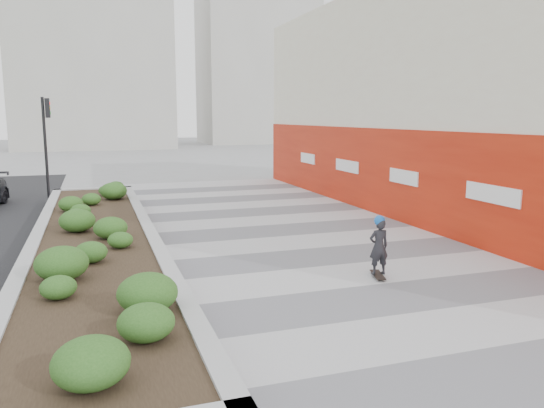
{
  "coord_description": "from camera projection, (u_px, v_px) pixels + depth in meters",
  "views": [
    {
      "loc": [
        -5.42,
        -6.6,
        3.42
      ],
      "look_at": [
        -0.96,
        6.62,
        1.1
      ],
      "focal_mm": 35.0,
      "sensor_mm": 36.0,
      "label": 1
    }
  ],
  "objects": [
    {
      "name": "distant_bldg_north_l",
      "position": [
        92.0,
        54.0,
        56.63
      ],
      "size": [
        16.0,
        12.0,
        20.0
      ],
      "primitive_type": "cube",
      "color": "#ADAAA3",
      "rests_on": "ground"
    },
    {
      "name": "ground",
      "position": [
        462.0,
        333.0,
        8.44
      ],
      "size": [
        160.0,
        160.0,
        0.0
      ],
      "primitive_type": "plane",
      "color": "gray",
      "rests_on": "ground"
    },
    {
      "name": "manhole_cover",
      "position": [
        390.0,
        277.0,
        11.4
      ],
      "size": [
        0.44,
        0.44,
        0.01
      ],
      "primitive_type": "cylinder",
      "color": "#595654",
      "rests_on": "ground"
    },
    {
      "name": "building",
      "position": [
        467.0,
        100.0,
        18.38
      ],
      "size": [
        6.04,
        24.08,
        8.0
      ],
      "color": "beige",
      "rests_on": "ground"
    },
    {
      "name": "skateboarder",
      "position": [
        379.0,
        246.0,
        11.24
      ],
      "size": [
        0.45,
        0.75,
        1.36
      ],
      "rotation": [
        0.0,
        0.0,
        -0.3
      ],
      "color": "beige",
      "rests_on": "ground"
    },
    {
      "name": "planter",
      "position": [
        95.0,
        238.0,
        13.18
      ],
      "size": [
        3.0,
        18.0,
        0.9
      ],
      "color": "#9E9EA0",
      "rests_on": "ground"
    },
    {
      "name": "walkway",
      "position": [
        369.0,
        279.0,
        11.24
      ],
      "size": [
        8.0,
        36.0,
        0.01
      ],
      "primitive_type": "cube",
      "color": "#A8A8AD",
      "rests_on": "ground"
    },
    {
      "name": "distant_bldg_north_r",
      "position": [
        257.0,
        48.0,
        67.29
      ],
      "size": [
        14.0,
        10.0,
        24.0
      ],
      "primitive_type": "cube",
      "color": "#ADAAA3",
      "rests_on": "ground"
    },
    {
      "name": "traffic_signal_near",
      "position": [
        46.0,
        132.0,
        22.06
      ],
      "size": [
        0.33,
        0.28,
        4.2
      ],
      "color": "black",
      "rests_on": "ground"
    }
  ]
}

